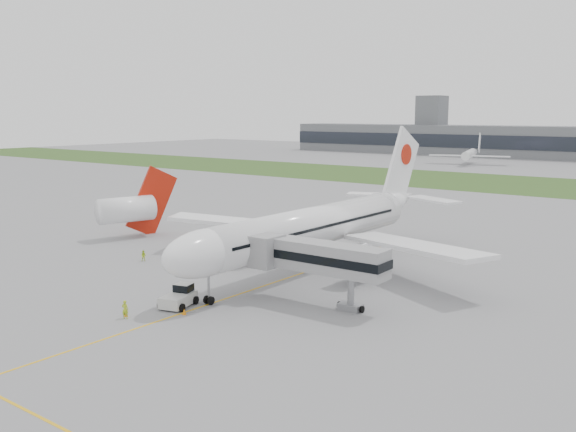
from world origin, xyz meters
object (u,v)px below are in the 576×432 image
Objects in this scene: airliner at (317,225)px; jet_bridge at (315,257)px; pushback_tug at (180,296)px; neighbor_aircraft at (130,208)px; ground_crew_near at (125,309)px.

airliner is 16.15m from jet_bridge.
jet_bridge is (11.08, 8.69, 4.14)m from pushback_tug.
airliner is at bearing 122.77° from jet_bridge.
pushback_tug is (-2.05, -22.08, -4.67)m from airliner.
pushback_tug is at bearing -16.78° from neighbor_aircraft.
neighbor_aircraft is at bearing -65.77° from ground_crew_near.
airliner is at bearing -122.40° from ground_crew_near.
pushback_tug is at bearing -143.12° from jet_bridge.
pushback_tug is 0.32× the size of neighbor_aircraft.
neighbor_aircraft is at bearing 163.50° from jet_bridge.
airliner is 3.65× the size of neighbor_aircraft.
pushback_tug is at bearing -95.32° from airliner.
airliner reaches higher than pushback_tug.
neighbor_aircraft reaches higher than pushback_tug.
airliner is at bearing 68.50° from pushback_tug.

